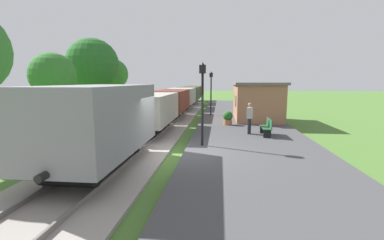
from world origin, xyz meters
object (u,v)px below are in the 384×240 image
(tree_trackside_far, at_px, (93,65))
(potted_planter, at_px, (228,118))
(freight_train, at_px, (176,100))
(tree_trackside_mid, at_px, (53,76))
(station_hut, at_px, (256,101))
(tree_field_left, at_px, (113,74))
(bench_down_platform, at_px, (247,107))
(person_waiting, at_px, (250,117))
(lamp_post_far, at_px, (211,85))
(bench_near_hut, at_px, (267,127))
(lamp_post_near, at_px, (203,88))

(tree_trackside_far, bearing_deg, potted_planter, -23.06)
(freight_train, distance_m, tree_trackside_mid, 10.32)
(station_hut, distance_m, tree_field_left, 15.89)
(tree_trackside_mid, relative_size, tree_field_left, 0.91)
(potted_planter, distance_m, tree_trackside_mid, 11.90)
(bench_down_platform, bearing_deg, tree_trackside_far, -168.03)
(freight_train, distance_m, person_waiting, 11.08)
(bench_down_platform, height_order, lamp_post_far, lamp_post_far)
(bench_near_hut, bearing_deg, lamp_post_far, 111.01)
(potted_planter, bearing_deg, station_hut, 53.84)
(lamp_post_far, height_order, tree_field_left, tree_field_left)
(potted_planter, relative_size, tree_trackside_mid, 0.18)
(lamp_post_near, relative_size, tree_field_left, 0.68)
(bench_down_platform, xyz_separation_m, person_waiting, (-0.88, -10.76, 0.46))
(lamp_post_far, bearing_deg, bench_down_platform, 38.98)
(tree_field_left, bearing_deg, potted_planter, -40.30)
(freight_train, relative_size, bench_near_hut, 26.13)
(bench_near_hut, bearing_deg, tree_trackside_far, 148.53)
(freight_train, relative_size, lamp_post_far, 10.59)
(tree_trackside_mid, bearing_deg, tree_trackside_far, 90.03)
(bench_down_platform, height_order, lamp_post_near, lamp_post_near)
(bench_down_platform, distance_m, lamp_post_near, 14.21)
(bench_down_platform, height_order, tree_trackside_far, tree_trackside_far)
(potted_planter, relative_size, tree_field_left, 0.17)
(station_hut, height_order, lamp_post_near, lamp_post_near)
(station_hut, relative_size, lamp_post_far, 1.57)
(lamp_post_near, xyz_separation_m, tree_trackside_far, (-10.25, 10.81, 1.73))
(lamp_post_near, relative_size, tree_trackside_mid, 0.74)
(person_waiting, height_order, tree_trackside_mid, tree_trackside_mid)
(station_hut, bearing_deg, freight_train, 152.75)
(potted_planter, height_order, tree_trackside_far, tree_trackside_far)
(person_waiting, height_order, tree_field_left, tree_field_left)
(station_hut, height_order, bench_near_hut, station_hut)
(tree_trackside_far, xyz_separation_m, tree_field_left, (-0.31, 5.14, -0.69))
(station_hut, bearing_deg, person_waiting, -100.69)
(tree_trackside_far, bearing_deg, station_hut, -7.79)
(freight_train, xyz_separation_m, bench_down_platform, (6.54, 1.24, -0.73))
(bench_near_hut, relative_size, potted_planter, 1.64)
(tree_field_left, bearing_deg, tree_trackside_mid, -88.33)
(station_hut, relative_size, tree_field_left, 1.06)
(lamp_post_near, height_order, tree_trackside_far, tree_trackside_far)
(tree_trackside_mid, distance_m, tree_trackside_far, 5.82)
(bench_near_hut, bearing_deg, tree_trackside_mid, 169.31)
(freight_train, height_order, tree_trackside_far, tree_trackside_far)
(lamp_post_near, xyz_separation_m, lamp_post_far, (0.00, 11.04, 0.00))
(person_waiting, relative_size, lamp_post_near, 0.46)
(bench_near_hut, bearing_deg, person_waiting, 156.94)
(bench_near_hut, xyz_separation_m, potted_planter, (-1.96, 3.35, 0.00))
(bench_near_hut, xyz_separation_m, lamp_post_far, (-3.26, 8.49, 2.08))
(bench_near_hut, bearing_deg, potted_planter, 120.32)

